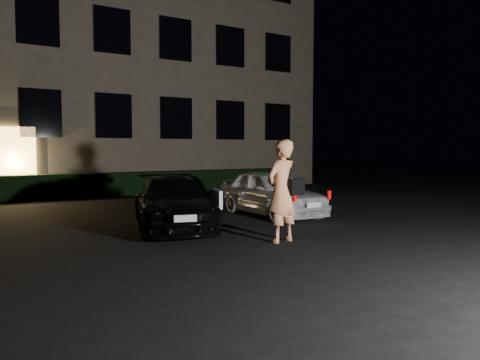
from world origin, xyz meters
TOP-DOWN VIEW (x-y plane):
  - ground at (0.00, 0.00)m, footprint 80.00×80.00m
  - building at (-0.00, 14.99)m, footprint 20.00×8.11m
  - hedge at (0.00, 10.50)m, footprint 15.00×0.70m
  - sedan at (-1.27, 2.63)m, footprint 2.66×4.16m
  - hatch at (1.65, 2.99)m, footprint 1.52×3.58m
  - man at (-0.21, 0.07)m, footprint 0.86×0.61m

SIDE VIEW (x-z plane):
  - ground at x=0.00m, z-range 0.00..0.00m
  - hedge at x=0.00m, z-range 0.00..0.85m
  - sedan at x=-1.27m, z-range 0.00..1.12m
  - hatch at x=1.65m, z-range 0.00..1.21m
  - man at x=-0.21m, z-range 0.00..1.91m
  - building at x=0.00m, z-range 0.00..12.00m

